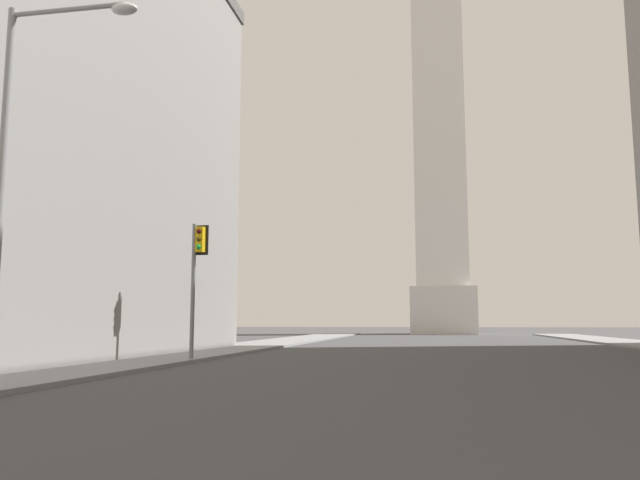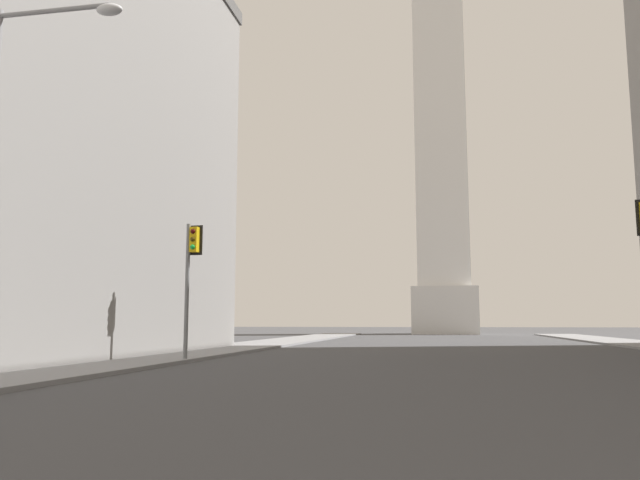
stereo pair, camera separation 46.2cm
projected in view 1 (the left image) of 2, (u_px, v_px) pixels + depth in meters
The scene contains 4 objects.
sidewalk_left at pixel (204, 352), 33.95m from camera, with size 5.00×105.54×0.15m, color gray.
obelisk at pixel (437, 70), 91.42m from camera, with size 8.89×8.89×79.80m.
traffic_light_mid_left at pixel (196, 270), 27.05m from camera, with size 0.79×0.51×5.98m.
street_lamp at pixel (22, 153), 14.52m from camera, with size 3.34×0.36×9.23m.
Camera 1 is at (-1.38, -1.12, 1.73)m, focal length 35.00 mm.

